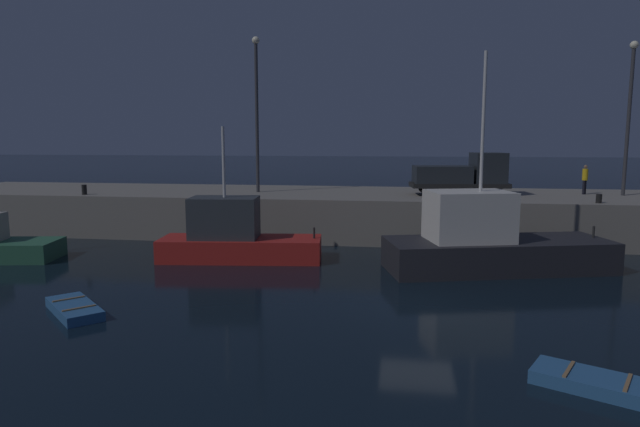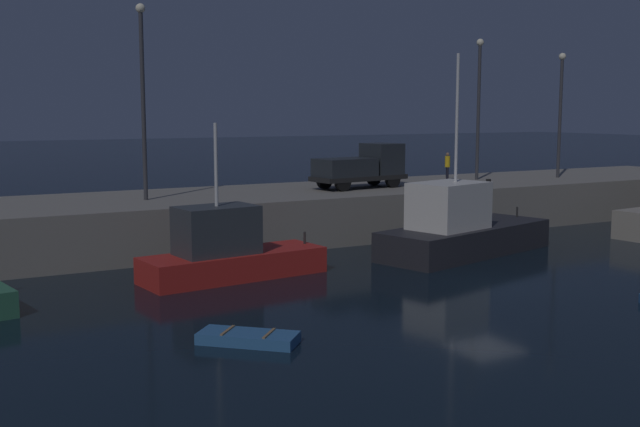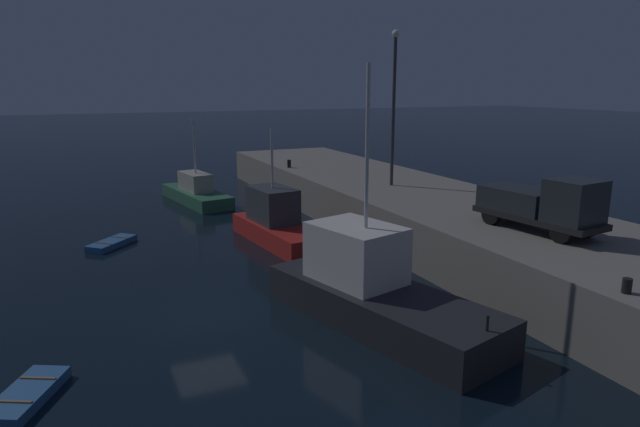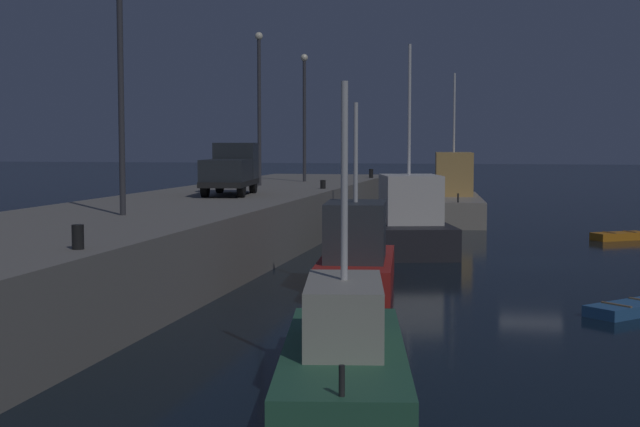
{
  "view_description": "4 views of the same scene",
  "coord_description": "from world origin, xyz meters",
  "px_view_note": "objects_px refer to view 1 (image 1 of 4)",
  "views": [
    {
      "loc": [
        -0.68,
        -17.98,
        5.56
      ],
      "look_at": [
        -4.76,
        9.49,
        1.74
      ],
      "focal_mm": 30.45,
      "sensor_mm": 36.0,
      "label": 1
    },
    {
      "loc": [
        -19.53,
        -22.35,
        6.58
      ],
      "look_at": [
        -2.04,
        9.46,
        1.78
      ],
      "focal_mm": 43.72,
      "sensor_mm": 36.0,
      "label": 2
    },
    {
      "loc": [
        19.32,
        -3.99,
        8.38
      ],
      "look_at": [
        -5.85,
        7.34,
        1.93
      ],
      "focal_mm": 31.01,
      "sensor_mm": 36.0,
      "label": 3
    },
    {
      "loc": [
        -38.24,
        0.75,
        4.9
      ],
      "look_at": [
        -1.39,
        8.46,
        1.95
      ],
      "focal_mm": 52.26,
      "sensor_mm": 36.0,
      "label": 4
    }
  ],
  "objects_px": {
    "dinghy_orange_near": "(74,309)",
    "lamp_post_east": "(629,107)",
    "fishing_trawler_red": "(489,243)",
    "bollard_west": "(599,199)",
    "bollard_east": "(84,190)",
    "fishing_boat_orange": "(235,237)",
    "dockworker": "(585,178)",
    "lamp_post_west": "(257,104)",
    "utility_truck": "(463,174)",
    "dinghy_red_small": "(597,383)"
  },
  "relations": [
    {
      "from": "dinghy_red_small",
      "to": "utility_truck",
      "type": "height_order",
      "value": "utility_truck"
    },
    {
      "from": "lamp_post_east",
      "to": "bollard_east",
      "type": "distance_m",
      "value": 30.95
    },
    {
      "from": "fishing_boat_orange",
      "to": "lamp_post_west",
      "type": "height_order",
      "value": "lamp_post_west"
    },
    {
      "from": "lamp_post_east",
      "to": "dockworker",
      "type": "height_order",
      "value": "lamp_post_east"
    },
    {
      "from": "fishing_boat_orange",
      "to": "dockworker",
      "type": "height_order",
      "value": "fishing_boat_orange"
    },
    {
      "from": "bollard_east",
      "to": "utility_truck",
      "type": "bearing_deg",
      "value": 7.92
    },
    {
      "from": "fishing_boat_orange",
      "to": "utility_truck",
      "type": "distance_m",
      "value": 13.7
    },
    {
      "from": "fishing_boat_orange",
      "to": "lamp_post_west",
      "type": "relative_size",
      "value": 0.84
    },
    {
      "from": "dinghy_orange_near",
      "to": "lamp_post_east",
      "type": "distance_m",
      "value": 29.37
    },
    {
      "from": "dinghy_red_small",
      "to": "bollard_east",
      "type": "height_order",
      "value": "bollard_east"
    },
    {
      "from": "utility_truck",
      "to": "dockworker",
      "type": "relative_size",
      "value": 3.33
    },
    {
      "from": "fishing_boat_orange",
      "to": "bollard_west",
      "type": "height_order",
      "value": "fishing_boat_orange"
    },
    {
      "from": "bollard_west",
      "to": "bollard_east",
      "type": "xyz_separation_m",
      "value": [
        -27.65,
        0.07,
        0.06
      ]
    },
    {
      "from": "lamp_post_east",
      "to": "dockworker",
      "type": "distance_m",
      "value": 4.42
    },
    {
      "from": "lamp_post_east",
      "to": "fishing_boat_orange",
      "type": "bearing_deg",
      "value": -156.12
    },
    {
      "from": "fishing_trawler_red",
      "to": "dockworker",
      "type": "height_order",
      "value": "fishing_trawler_red"
    },
    {
      "from": "dinghy_orange_near",
      "to": "bollard_east",
      "type": "height_order",
      "value": "bollard_east"
    },
    {
      "from": "utility_truck",
      "to": "bollard_east",
      "type": "bearing_deg",
      "value": -172.08
    },
    {
      "from": "lamp_post_west",
      "to": "bollard_east",
      "type": "xyz_separation_m",
      "value": [
        -9.41,
        -3.04,
        -4.93
      ]
    },
    {
      "from": "utility_truck",
      "to": "bollard_west",
      "type": "height_order",
      "value": "utility_truck"
    },
    {
      "from": "fishing_trawler_red",
      "to": "dockworker",
      "type": "xyz_separation_m",
      "value": [
        6.73,
        9.64,
        2.19
      ]
    },
    {
      "from": "lamp_post_east",
      "to": "dockworker",
      "type": "bearing_deg",
      "value": 168.3
    },
    {
      "from": "lamp_post_east",
      "to": "utility_truck",
      "type": "bearing_deg",
      "value": -172.88
    },
    {
      "from": "dinghy_orange_near",
      "to": "lamp_post_east",
      "type": "relative_size",
      "value": 0.33
    },
    {
      "from": "dinghy_red_small",
      "to": "bollard_west",
      "type": "distance_m",
      "value": 17.26
    },
    {
      "from": "dinghy_red_small",
      "to": "lamp_post_east",
      "type": "relative_size",
      "value": 0.34
    },
    {
      "from": "dockworker",
      "to": "bollard_east",
      "type": "xyz_separation_m",
      "value": [
        -28.38,
        -4.5,
        -0.67
      ]
    },
    {
      "from": "fishing_trawler_red",
      "to": "lamp_post_east",
      "type": "xyz_separation_m",
      "value": [
        8.68,
        9.23,
        6.13
      ]
    },
    {
      "from": "dockworker",
      "to": "bollard_east",
      "type": "bearing_deg",
      "value": -171.0
    },
    {
      "from": "dinghy_red_small",
      "to": "lamp_post_west",
      "type": "height_order",
      "value": "lamp_post_west"
    },
    {
      "from": "lamp_post_west",
      "to": "utility_truck",
      "type": "height_order",
      "value": "lamp_post_west"
    },
    {
      "from": "dinghy_orange_near",
      "to": "dinghy_red_small",
      "type": "relative_size",
      "value": 0.97
    },
    {
      "from": "lamp_post_west",
      "to": "lamp_post_east",
      "type": "height_order",
      "value": "lamp_post_west"
    },
    {
      "from": "dockworker",
      "to": "bollard_west",
      "type": "height_order",
      "value": "dockworker"
    },
    {
      "from": "fishing_trawler_red",
      "to": "bollard_west",
      "type": "height_order",
      "value": "fishing_trawler_red"
    },
    {
      "from": "dinghy_red_small",
      "to": "dockworker",
      "type": "relative_size",
      "value": 1.73
    },
    {
      "from": "bollard_west",
      "to": "bollard_east",
      "type": "bearing_deg",
      "value": 179.86
    },
    {
      "from": "dinghy_red_small",
      "to": "fishing_boat_orange",
      "type": "bearing_deg",
      "value": 135.98
    },
    {
      "from": "lamp_post_east",
      "to": "dinghy_orange_near",
      "type": "bearing_deg",
      "value": -142.93
    },
    {
      "from": "lamp_post_east",
      "to": "dockworker",
      "type": "xyz_separation_m",
      "value": [
        -1.95,
        0.4,
        -3.95
      ]
    },
    {
      "from": "fishing_trawler_red",
      "to": "fishing_boat_orange",
      "type": "xyz_separation_m",
      "value": [
        -11.29,
        0.39,
        -0.11
      ]
    },
    {
      "from": "fishing_boat_orange",
      "to": "bollard_west",
      "type": "distance_m",
      "value": 17.98
    },
    {
      "from": "bollard_west",
      "to": "bollard_east",
      "type": "distance_m",
      "value": 27.65
    },
    {
      "from": "dinghy_orange_near",
      "to": "lamp_post_west",
      "type": "xyz_separation_m",
      "value": [
        1.81,
        16.11,
        7.46
      ]
    },
    {
      "from": "dinghy_orange_near",
      "to": "dockworker",
      "type": "height_order",
      "value": "dockworker"
    },
    {
      "from": "lamp_post_west",
      "to": "lamp_post_east",
      "type": "xyz_separation_m",
      "value": [
        20.91,
        1.06,
        -0.31
      ]
    },
    {
      "from": "lamp_post_east",
      "to": "bollard_west",
      "type": "bearing_deg",
      "value": -122.79
    },
    {
      "from": "bollard_west",
      "to": "lamp_post_west",
      "type": "bearing_deg",
      "value": 170.35
    },
    {
      "from": "fishing_trawler_red",
      "to": "bollard_west",
      "type": "relative_size",
      "value": 21.97
    },
    {
      "from": "dockworker",
      "to": "fishing_trawler_red",
      "type": "bearing_deg",
      "value": -124.93
    }
  ]
}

